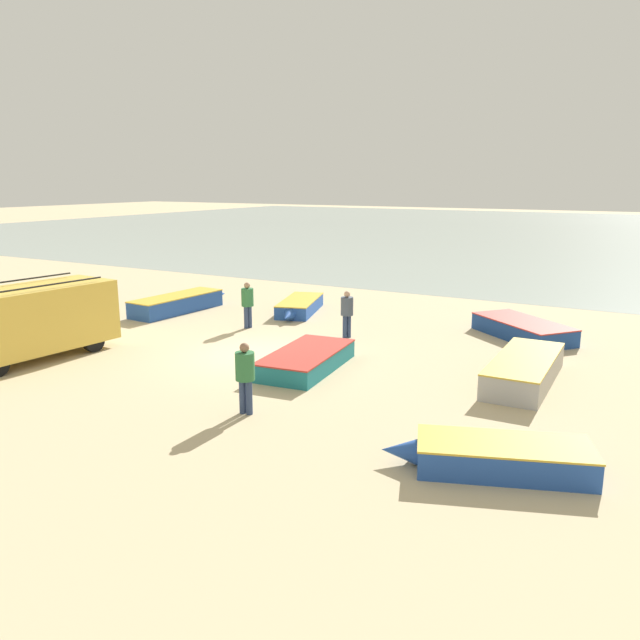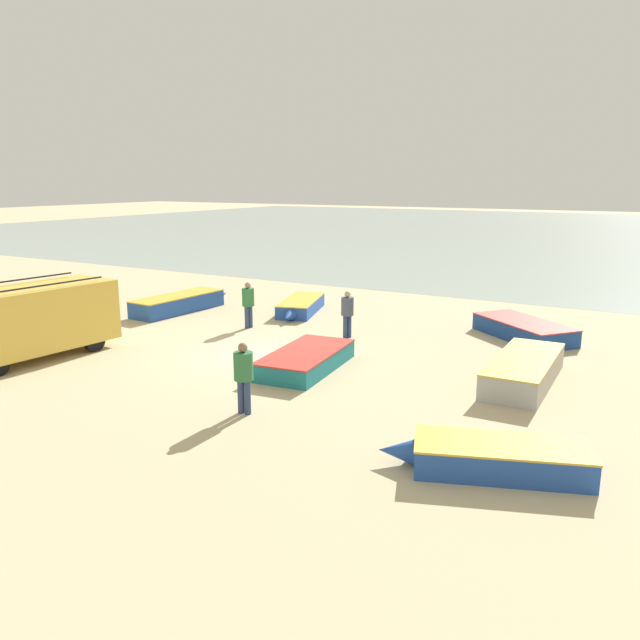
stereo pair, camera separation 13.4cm
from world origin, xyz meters
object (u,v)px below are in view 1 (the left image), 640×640
at_px(fisherman_0, 347,310).
at_px(fisherman_1, 248,301).
at_px(parked_van, 27,320).
at_px(fishing_rowboat_4, 520,328).
at_px(fishing_rowboat_5, 526,368).
at_px(fishing_rowboat_1, 299,306).
at_px(fisherman_2, 245,372).
at_px(fishing_rowboat_0, 308,359).
at_px(fishing_rowboat_3, 497,456).
at_px(fishing_rowboat_2, 181,303).

distance_m(fisherman_0, fisherman_1, 3.73).
height_order(parked_van, fishing_rowboat_4, parked_van).
bearing_deg(fishing_rowboat_5, fishing_rowboat_1, 64.65).
xyz_separation_m(parked_van, fisherman_0, (7.00, 6.80, -0.23)).
height_order(fishing_rowboat_4, fisherman_1, fisherman_1).
bearing_deg(fisherman_2, fishing_rowboat_1, -163.44).
bearing_deg(fisherman_1, fishing_rowboat_5, 9.25).
bearing_deg(fishing_rowboat_0, fishing_rowboat_3, -127.83).
distance_m(fishing_rowboat_4, fisherman_0, 5.87).
bearing_deg(fishing_rowboat_2, fisherman_2, -128.15).
xyz_separation_m(parked_van, fishing_rowboat_1, (3.57, 9.43, -0.92)).
relative_size(fishing_rowboat_0, fishing_rowboat_2, 0.86).
xyz_separation_m(fishing_rowboat_1, fisherman_2, (4.57, -9.94, 0.73)).
bearing_deg(fisherman_1, fisherman_0, 23.96).
relative_size(fishing_rowboat_1, fishing_rowboat_5, 0.83).
height_order(fishing_rowboat_2, fishing_rowboat_4, fishing_rowboat_2).
xyz_separation_m(fishing_rowboat_1, fisherman_1, (-0.27, -3.09, 0.72)).
height_order(parked_van, fishing_rowboat_2, parked_van).
height_order(fishing_rowboat_1, fisherman_1, fisherman_1).
distance_m(parked_van, fishing_rowboat_2, 7.52).
bearing_deg(fishing_rowboat_1, fisherman_0, 34.99).
bearing_deg(fisherman_1, fishing_rowboat_0, -19.18).
bearing_deg(fishing_rowboat_0, fishing_rowboat_5, -78.06).
bearing_deg(fishing_rowboat_5, fishing_rowboat_3, -174.42).
bearing_deg(parked_van, fisherman_1, 157.66).
distance_m(fishing_rowboat_3, fishing_rowboat_4, 10.50).
bearing_deg(fishing_rowboat_4, parked_van, 78.29).
bearing_deg(parked_van, fishing_rowboat_2, -168.74).
relative_size(fishing_rowboat_4, fisherman_0, 2.53).
height_order(parked_van, fishing_rowboat_0, parked_van).
bearing_deg(fishing_rowboat_0, fisherman_2, -177.72).
bearing_deg(fisherman_2, parked_van, -101.75).
bearing_deg(fishing_rowboat_2, fisherman_0, -91.16).
xyz_separation_m(parked_van, fisherman_1, (3.30, 6.34, -0.20)).
bearing_deg(fishing_rowboat_4, fishing_rowboat_2, 49.52).
distance_m(fishing_rowboat_0, fishing_rowboat_5, 5.85).
height_order(fishing_rowboat_0, fisherman_2, fisherman_2).
height_order(fishing_rowboat_1, fisherman_0, fisherman_0).
relative_size(fishing_rowboat_5, fisherman_0, 3.10).
height_order(fishing_rowboat_2, fishing_rowboat_5, fishing_rowboat_5).
bearing_deg(fishing_rowboat_3, parked_van, -22.17).
bearing_deg(fishing_rowboat_4, fishing_rowboat_3, 138.77).
bearing_deg(parked_van, fishing_rowboat_4, 134.14).
bearing_deg(fisherman_2, fishing_rowboat_5, 129.67).
bearing_deg(fishing_rowboat_1, fishing_rowboat_5, 47.74).
distance_m(fishing_rowboat_0, fisherman_2, 3.83).
bearing_deg(fisherman_1, fishing_rowboat_3, -16.69).
relative_size(fishing_rowboat_0, fisherman_1, 2.61).
distance_m(fishing_rowboat_1, fishing_rowboat_4, 8.48).
height_order(fishing_rowboat_0, fisherman_0, fisherman_0).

